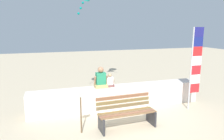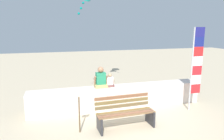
% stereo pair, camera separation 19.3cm
% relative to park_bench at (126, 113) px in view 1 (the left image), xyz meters
% --- Properties ---
extents(ground_plane, '(40.00, 40.00, 0.00)m').
position_rel_park_bench_xyz_m(ground_plane, '(0.27, 0.09, -0.42)').
color(ground_plane, '#C5B393').
extents(seawall_ledge, '(6.16, 0.63, 0.78)m').
position_rel_park_bench_xyz_m(seawall_ledge, '(0.27, 1.49, -0.03)').
color(seawall_ledge, silver).
rests_on(seawall_ledge, ground).
extents(park_bench, '(1.68, 0.67, 0.88)m').
position_rel_park_bench_xyz_m(park_bench, '(0.00, 0.00, 0.00)').
color(park_bench, brown).
rests_on(park_bench, ground).
extents(person_adult, '(0.48, 0.35, 0.73)m').
position_rel_park_bench_xyz_m(person_adult, '(-0.35, 1.53, 0.65)').
color(person_adult, tan).
rests_on(person_adult, seawall_ledge).
extents(person_child, '(0.31, 0.23, 0.48)m').
position_rel_park_bench_xyz_m(person_child, '(-0.03, 1.53, 0.55)').
color(person_child, brown).
rests_on(person_child, seawall_ledge).
extents(flag_banner, '(0.42, 0.05, 2.84)m').
position_rel_park_bench_xyz_m(flag_banner, '(2.71, 0.59, 1.19)').
color(flag_banner, '#B7B7BC').
rests_on(flag_banner, ground).
extents(sign_post, '(0.24, 0.05, 1.19)m').
position_rel_park_bench_xyz_m(sign_post, '(-1.29, 0.02, 0.29)').
color(sign_post, brown).
rests_on(sign_post, ground).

